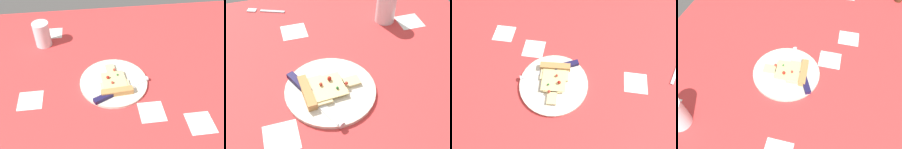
# 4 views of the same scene
# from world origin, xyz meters

# --- Properties ---
(ground_plane) EXTENTS (1.37, 1.37, 0.03)m
(ground_plane) POSITION_xyz_m (-0.00, -0.00, -0.01)
(ground_plane) COLOR #D13838
(ground_plane) RESTS_ON ground
(plate) EXTENTS (0.27, 0.27, 0.01)m
(plate) POSITION_xyz_m (-0.07, -0.09, 0.01)
(plate) COLOR silver
(plate) RESTS_ON ground_plane
(pizza_slice) EXTENTS (0.18, 0.12, 0.03)m
(pizza_slice) POSITION_xyz_m (-0.04, -0.09, 0.02)
(pizza_slice) COLOR beige
(pizza_slice) RESTS_ON plate
(knife) EXTENTS (0.12, 0.23, 0.02)m
(knife) POSITION_xyz_m (-0.00, -0.09, 0.02)
(knife) COLOR silver
(knife) RESTS_ON plate
(drinking_glass) EXTENTS (0.07, 0.07, 0.12)m
(drinking_glass) POSITION_xyz_m (-0.37, -0.38, 0.06)
(drinking_glass) COLOR white
(drinking_glass) RESTS_ON ground_plane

